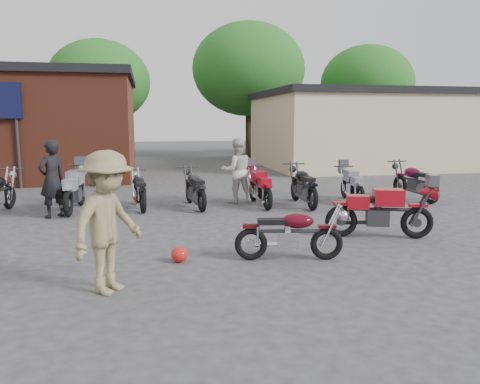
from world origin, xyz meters
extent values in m
plane|color=#353537|center=(0.00, 0.00, 0.00)|extent=(90.00, 90.00, 0.00)
cube|color=#BFAF88|center=(8.50, 15.00, 1.75)|extent=(10.00, 8.00, 3.50)
ellipsoid|color=red|center=(-1.91, 0.31, 0.13)|extent=(0.32, 0.32, 0.26)
imported|color=black|center=(-4.66, 4.56, 0.94)|extent=(0.81, 0.80, 1.89)
imported|color=silver|center=(0.11, 5.70, 0.92)|extent=(0.95, 0.77, 1.84)
imported|color=olive|center=(-2.94, -0.86, 0.98)|extent=(1.33, 1.45, 1.96)
camera|label=1|loc=(-2.40, -7.30, 2.36)|focal=35.00mm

